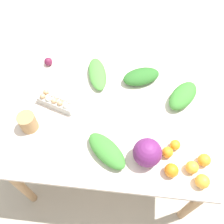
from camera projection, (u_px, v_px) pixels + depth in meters
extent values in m
plane|color=#B2A899|center=(112.00, 155.00, 2.32)|extent=(8.00, 8.00, 0.00)
cube|color=silver|center=(112.00, 115.00, 1.73)|extent=(1.35, 1.05, 0.03)
cylinder|color=tan|center=(186.00, 99.00, 2.24)|extent=(0.06, 0.06, 0.69)
cylinder|color=tan|center=(51.00, 87.00, 2.32)|extent=(0.06, 0.06, 0.69)
cylinder|color=tan|center=(192.00, 206.00, 1.75)|extent=(0.06, 0.06, 0.69)
cylinder|color=tan|center=(21.00, 186.00, 1.82)|extent=(0.06, 0.06, 0.69)
sphere|color=#6B2366|center=(147.00, 153.00, 1.47)|extent=(0.17, 0.17, 0.17)
cube|color=#B7B7B2|center=(57.00, 102.00, 1.73)|extent=(0.29, 0.18, 0.06)
sphere|color=tan|center=(43.00, 96.00, 1.71)|extent=(0.04, 0.04, 0.04)
sphere|color=white|center=(48.00, 99.00, 1.70)|extent=(0.04, 0.04, 0.04)
sphere|color=tan|center=(54.00, 101.00, 1.69)|extent=(0.04, 0.04, 0.04)
sphere|color=tan|center=(60.00, 103.00, 1.68)|extent=(0.04, 0.04, 0.04)
sphere|color=white|center=(66.00, 106.00, 1.66)|extent=(0.04, 0.04, 0.04)
sphere|color=tan|center=(46.00, 92.00, 1.73)|extent=(0.04, 0.04, 0.04)
sphere|color=white|center=(52.00, 94.00, 1.72)|extent=(0.04, 0.04, 0.04)
sphere|color=white|center=(57.00, 96.00, 1.71)|extent=(0.04, 0.04, 0.04)
sphere|color=white|center=(63.00, 99.00, 1.70)|extent=(0.04, 0.04, 0.04)
sphere|color=white|center=(69.00, 101.00, 1.69)|extent=(0.04, 0.04, 0.04)
cylinder|color=#A87F51|center=(28.00, 122.00, 1.60)|extent=(0.11, 0.11, 0.13)
ellipsoid|color=#3D8433|center=(183.00, 96.00, 1.74)|extent=(0.28, 0.32, 0.09)
ellipsoid|color=#3D8433|center=(107.00, 151.00, 1.52)|extent=(0.32, 0.30, 0.09)
ellipsoid|color=#2D6B28|center=(141.00, 77.00, 1.83)|extent=(0.31, 0.24, 0.09)
ellipsoid|color=#4C933D|center=(97.00, 74.00, 1.87)|extent=(0.21, 0.34, 0.07)
sphere|color=maroon|center=(48.00, 62.00, 1.93)|extent=(0.06, 0.06, 0.06)
sphere|color=#F9A833|center=(192.00, 167.00, 1.47)|extent=(0.08, 0.08, 0.08)
sphere|color=orange|center=(204.00, 160.00, 1.49)|extent=(0.08, 0.08, 0.08)
sphere|color=orange|center=(175.00, 145.00, 1.55)|extent=(0.07, 0.07, 0.07)
sphere|color=orange|center=(171.00, 170.00, 1.46)|extent=(0.08, 0.08, 0.08)
sphere|color=orange|center=(167.00, 152.00, 1.52)|extent=(0.07, 0.07, 0.07)
sphere|color=#F9A833|center=(202.00, 181.00, 1.42)|extent=(0.08, 0.08, 0.08)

